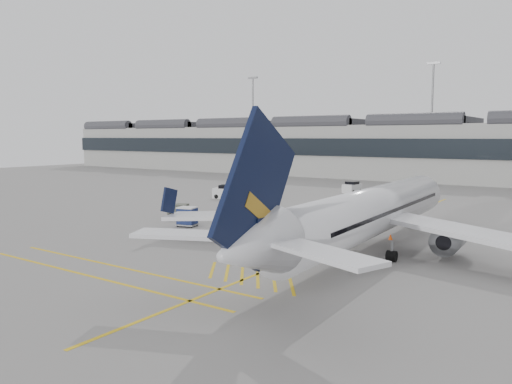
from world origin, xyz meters
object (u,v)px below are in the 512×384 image
Objects in this scene: airliner_main at (368,213)px; pushback_tug at (182,212)px; belt_loader at (340,222)px; baggage_cart_a at (260,216)px; ramp_agent_a at (278,219)px; ramp_agent_b at (303,226)px.

airliner_main is 12.08× the size of pushback_tug.
baggage_cart_a is at bearing -167.58° from belt_loader.
baggage_cart_a is at bearing 140.93° from ramp_agent_a.
ramp_agent_b reaches higher than baggage_cart_a.
ramp_agent_a is at bearing -0.90° from baggage_cart_a.
pushback_tug is at bearing 168.71° from airliner_main.
belt_loader is at bearing 124.63° from airliner_main.
pushback_tug is at bearing 179.09° from belt_loader.
airliner_main is at bearing -78.02° from ramp_agent_a.
baggage_cart_a is 1.82m from ramp_agent_a.
baggage_cart_a is 1.22× the size of ramp_agent_a.
airliner_main is 12.38m from ramp_agent_a.
pushback_tug is (-11.33, -1.23, -0.16)m from ramp_agent_a.
ramp_agent_b reaches higher than ramp_agent_a.
ramp_agent_b is at bearing -33.49° from baggage_cart_a.
belt_loader is at bearing 12.83° from baggage_cart_a.
belt_loader is 1.62× the size of pushback_tug.
pushback_tug is at bearing -17.59° from ramp_agent_b.
ramp_agent_a is at bearing 154.11° from airliner_main.
ramp_agent_a is (-5.06, -3.25, 0.25)m from belt_loader.
baggage_cart_a is at bearing 158.90° from airliner_main.
airliner_main is 18.55× the size of baggage_cart_a.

